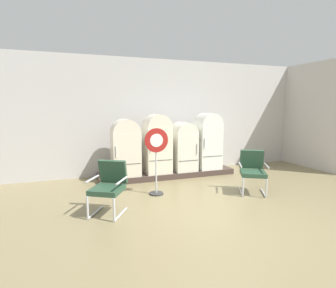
% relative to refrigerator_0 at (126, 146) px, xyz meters
% --- Properties ---
extents(ground, '(12.00, 10.00, 0.05)m').
position_rel_refrigerator_0_xyz_m(ground, '(1.18, -2.88, -0.95)').
color(ground, '#837550').
extents(back_wall, '(11.76, 0.12, 3.29)m').
position_rel_refrigerator_0_xyz_m(back_wall, '(1.18, 0.78, 0.74)').
color(back_wall, beige).
rests_on(back_wall, ground).
extents(side_wall_right, '(0.16, 2.20, 3.29)m').
position_rel_refrigerator_0_xyz_m(side_wall_right, '(5.84, -0.40, 0.71)').
color(side_wall_right, beige).
rests_on(side_wall_right, ground).
extents(display_plinth, '(3.77, 0.95, 0.15)m').
position_rel_refrigerator_0_xyz_m(display_plinth, '(1.18, 0.14, -0.85)').
color(display_plinth, '#45362F').
rests_on(display_plinth, ground).
extents(refrigerator_0, '(0.71, 0.61, 1.47)m').
position_rel_refrigerator_0_xyz_m(refrigerator_0, '(0.00, 0.00, 0.00)').
color(refrigerator_0, silver).
rests_on(refrigerator_0, display_plinth).
extents(refrigerator_1, '(0.68, 0.65, 1.58)m').
position_rel_refrigerator_0_xyz_m(refrigerator_1, '(0.86, 0.02, 0.07)').
color(refrigerator_1, silver).
rests_on(refrigerator_1, display_plinth).
extents(refrigerator_2, '(0.62, 0.71, 1.35)m').
position_rel_refrigerator_0_xyz_m(refrigerator_2, '(1.65, 0.05, -0.06)').
color(refrigerator_2, silver).
rests_on(refrigerator_2, display_plinth).
extents(refrigerator_3, '(0.66, 0.66, 1.60)m').
position_rel_refrigerator_0_xyz_m(refrigerator_3, '(2.39, 0.02, 0.08)').
color(refrigerator_3, white).
rests_on(refrigerator_3, display_plinth).
extents(armchair_left, '(0.79, 0.84, 0.95)m').
position_rel_refrigerator_0_xyz_m(armchair_left, '(-0.70, -2.01, -0.39)').
color(armchair_left, silver).
rests_on(armchair_left, ground).
extents(armchair_right, '(0.79, 0.84, 0.95)m').
position_rel_refrigerator_0_xyz_m(armchair_right, '(2.51, -1.90, -0.39)').
color(armchair_right, silver).
rests_on(armchair_right, ground).
extents(sign_stand, '(0.53, 0.32, 1.48)m').
position_rel_refrigerator_0_xyz_m(sign_stand, '(0.42, -1.31, -0.15)').
color(sign_stand, '#2D2D30').
rests_on(sign_stand, ground).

